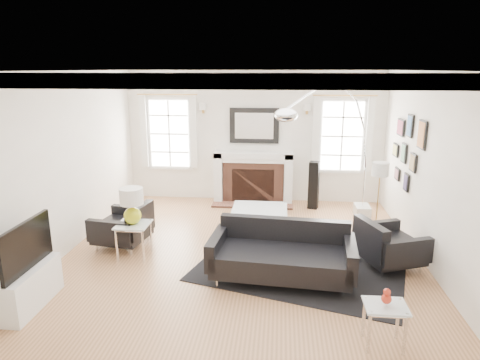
# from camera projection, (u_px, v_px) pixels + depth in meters

# --- Properties ---
(floor) EXTENTS (6.00, 6.00, 0.00)m
(floor) POSITION_uv_depth(u_px,v_px,m) (241.00, 256.00, 6.67)
(floor) COLOR #9C6841
(floor) RESTS_ON ground
(back_wall) EXTENTS (5.50, 0.04, 2.80)m
(back_wall) POSITION_uv_depth(u_px,v_px,m) (254.00, 137.00, 9.20)
(back_wall) COLOR white
(back_wall) RESTS_ON floor
(front_wall) EXTENTS (5.50, 0.04, 2.80)m
(front_wall) POSITION_uv_depth(u_px,v_px,m) (207.00, 253.00, 3.43)
(front_wall) COLOR white
(front_wall) RESTS_ON floor
(left_wall) EXTENTS (0.04, 6.00, 2.80)m
(left_wall) POSITION_uv_depth(u_px,v_px,m) (64.00, 164.00, 6.57)
(left_wall) COLOR white
(left_wall) RESTS_ON floor
(right_wall) EXTENTS (0.04, 6.00, 2.80)m
(right_wall) POSITION_uv_depth(u_px,v_px,m) (434.00, 172.00, 6.06)
(right_wall) COLOR white
(right_wall) RESTS_ON floor
(ceiling) EXTENTS (5.50, 6.00, 0.02)m
(ceiling) POSITION_uv_depth(u_px,v_px,m) (242.00, 71.00, 5.96)
(ceiling) COLOR white
(ceiling) RESTS_ON back_wall
(crown_molding) EXTENTS (5.50, 6.00, 0.12)m
(crown_molding) POSITION_uv_depth(u_px,v_px,m) (242.00, 75.00, 5.98)
(crown_molding) COLOR white
(crown_molding) RESTS_ON back_wall
(fireplace) EXTENTS (1.70, 0.69, 1.11)m
(fireplace) POSITION_uv_depth(u_px,v_px,m) (253.00, 178.00, 9.22)
(fireplace) COLOR white
(fireplace) RESTS_ON floor
(mantel_mirror) EXTENTS (1.05, 0.07, 0.75)m
(mantel_mirror) POSITION_uv_depth(u_px,v_px,m) (254.00, 126.00, 9.10)
(mantel_mirror) COLOR black
(mantel_mirror) RESTS_ON back_wall
(window_left) EXTENTS (1.24, 0.15, 1.62)m
(window_left) POSITION_uv_depth(u_px,v_px,m) (169.00, 133.00, 9.31)
(window_left) COLOR white
(window_left) RESTS_ON back_wall
(window_right) EXTENTS (1.24, 0.15, 1.62)m
(window_right) POSITION_uv_depth(u_px,v_px,m) (342.00, 136.00, 8.97)
(window_right) COLOR white
(window_right) RESTS_ON back_wall
(gallery_wall) EXTENTS (0.04, 1.73, 1.29)m
(gallery_wall) POSITION_uv_depth(u_px,v_px,m) (407.00, 147.00, 7.28)
(gallery_wall) COLOR black
(gallery_wall) RESTS_ON right_wall
(tv_unit) EXTENTS (0.35, 1.00, 1.09)m
(tv_unit) POSITION_uv_depth(u_px,v_px,m) (28.00, 282.00, 5.17)
(tv_unit) COLOR white
(tv_unit) RESTS_ON floor
(area_rug) EXTENTS (3.45, 3.13, 0.01)m
(area_rug) POSITION_uv_depth(u_px,v_px,m) (303.00, 262.00, 6.43)
(area_rug) COLOR black
(area_rug) RESTS_ON floor
(sofa) EXTENTS (2.02, 1.06, 0.64)m
(sofa) POSITION_uv_depth(u_px,v_px,m) (282.00, 255.00, 5.88)
(sofa) COLOR black
(sofa) RESTS_ON floor
(armchair_left) EXTENTS (0.90, 0.98, 0.59)m
(armchair_left) POSITION_uv_depth(u_px,v_px,m) (125.00, 227.00, 6.96)
(armchair_left) COLOR black
(armchair_left) RESTS_ON floor
(armchair_right) EXTENTS (1.03, 1.09, 0.59)m
(armchair_right) POSITION_uv_depth(u_px,v_px,m) (387.00, 246.00, 6.22)
(armchair_right) COLOR black
(armchair_right) RESTS_ON floor
(coffee_table) EXTENTS (0.97, 0.97, 0.43)m
(coffee_table) POSITION_uv_depth(u_px,v_px,m) (259.00, 211.00, 7.53)
(coffee_table) COLOR silver
(coffee_table) RESTS_ON floor
(side_table_left) EXTENTS (0.49, 0.49, 0.53)m
(side_table_left) POSITION_uv_depth(u_px,v_px,m) (134.00, 230.00, 6.54)
(side_table_left) COLOR silver
(side_table_left) RESTS_ON floor
(nesting_table) EXTENTS (0.43, 0.36, 0.48)m
(nesting_table) POSITION_uv_depth(u_px,v_px,m) (385.00, 315.00, 4.41)
(nesting_table) COLOR silver
(nesting_table) RESTS_ON floor
(gourd_lamp) EXTENTS (0.35, 0.35, 0.57)m
(gourd_lamp) POSITION_uv_depth(u_px,v_px,m) (132.00, 204.00, 6.43)
(gourd_lamp) COLOR #BCC318
(gourd_lamp) RESTS_ON side_table_left
(orange_vase) EXTENTS (0.11, 0.11, 0.17)m
(orange_vase) POSITION_uv_depth(u_px,v_px,m) (387.00, 297.00, 4.36)
(orange_vase) COLOR red
(orange_vase) RESTS_ON nesting_table
(arc_floor_lamp) EXTENTS (1.89, 1.75, 2.67)m
(arc_floor_lamp) POSITION_uv_depth(u_px,v_px,m) (329.00, 150.00, 7.51)
(arc_floor_lamp) COLOR silver
(arc_floor_lamp) RESTS_ON floor
(stick_floor_lamp) EXTENTS (0.27, 0.27, 1.35)m
(stick_floor_lamp) POSITION_uv_depth(u_px,v_px,m) (380.00, 173.00, 6.98)
(stick_floor_lamp) COLOR gold
(stick_floor_lamp) RESTS_ON floor
(speaker_tower) EXTENTS (0.24, 0.24, 0.99)m
(speaker_tower) POSITION_uv_depth(u_px,v_px,m) (314.00, 185.00, 8.83)
(speaker_tower) COLOR black
(speaker_tower) RESTS_ON floor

